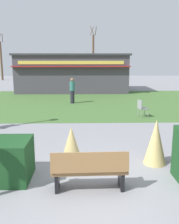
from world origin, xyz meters
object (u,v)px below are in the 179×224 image
Objects in this scene: food_kiosk at (73,73)px; cafe_chair_west at (142,107)px; person_strolling at (72,91)px; parked_car_west_slot at (54,79)px; parked_car_center_slot at (100,79)px; park_bench at (90,170)px; tree_right_bg at (1,60)px; tree_left_bg at (93,57)px.

cafe_chair_west is at bearing -70.15° from food_kiosk.
person_strolling is 0.39× the size of parked_car_west_slot.
parked_car_center_slot is (-0.95, 17.50, 0.12)m from cafe_chair_west.
tree_right_bg is at bearing 110.57° from park_bench.
cafe_chair_west is at bearing -58.58° from tree_right_bg.
food_kiosk is at bearing -69.75° from parked_car_west_slot.
tree_right_bg is at bearing 142.97° from parked_car_west_slot.
park_bench is at bearing -92.43° from tree_left_bg.
food_kiosk is at bearing -114.40° from parked_car_center_slot.
tree_right_bg is (-12.82, 0.84, -0.42)m from tree_left_bg.
tree_left_bg reaches higher than parked_car_west_slot.
person_strolling is at bearing -61.05° from tree_right_bg.
parked_car_west_slot is at bearing -41.66° from person_strolling.
person_strolling is at bearing -96.57° from tree_left_bg.
cafe_chair_west is 0.53× the size of person_strolling.
parked_car_center_slot is at bearing -0.01° from parked_car_west_slot.
park_bench is at bearing -94.37° from parked_car_center_slot.
tree_left_bg reaches higher than park_bench.
tree_left_bg is (1.27, 29.94, 2.75)m from park_bench.
parked_car_west_slot reaches higher than cafe_chair_west.
food_kiosk is 5.91× the size of person_strolling.
food_kiosk is 7.32m from parked_car_center_slot.
tree_right_bg is (-10.45, 12.64, 1.11)m from food_kiosk.
tree_right_bg reaches higher than person_strolling.
tree_right_bg is at bearing 155.78° from parked_car_center_slot.
park_bench is at bearing -111.39° from cafe_chair_west.
parked_car_center_slot is 0.60× the size of tree_left_bg.
person_strolling reaches higher than cafe_chair_west.
parked_car_west_slot is 5.43m from parked_car_center_slot.
park_bench is 30.09m from tree_left_bg.
person_strolling is at bearing -78.59° from parked_car_west_slot.
parked_car_center_slot is at bearing 93.09° from cafe_chair_west.
park_bench is 0.27× the size of tree_right_bg.
tree_right_bg is (-14.38, 23.54, 2.28)m from cafe_chair_west.
parked_car_west_slot is 7.54m from tree_left_bg.
tree_right_bg is (-13.44, 6.04, 2.17)m from parked_car_center_slot.
parked_car_west_slot is (-2.43, 6.60, -1.05)m from food_kiosk.
park_bench is 0.24× the size of tree_left_bg.
person_strolling reaches higher than parked_car_west_slot.
parked_car_west_slot is at bearing 179.99° from parked_car_center_slot.
tree_left_bg reaches higher than tree_right_bg.
person_strolling is 0.39× the size of parked_car_center_slot.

